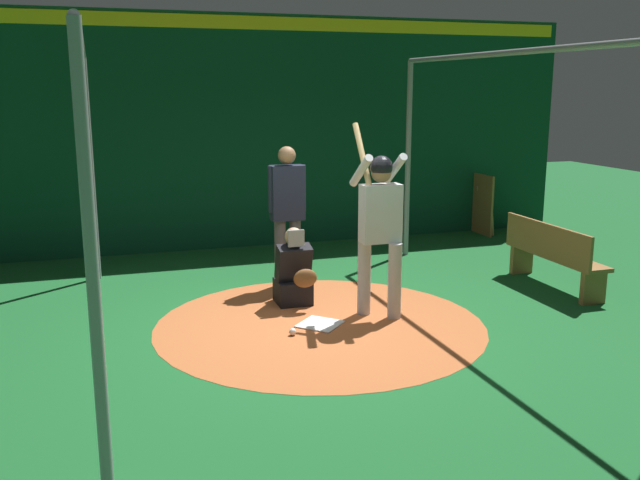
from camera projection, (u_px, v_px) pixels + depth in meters
ground_plane at (320, 325)px, 7.59m from camera, size 27.38×27.38×0.00m
dirt_circle at (320, 325)px, 7.59m from camera, size 3.59×3.59×0.01m
home_plate at (320, 324)px, 7.59m from camera, size 0.59×0.59×0.01m
batter at (380, 220)px, 7.66m from camera, size 0.68×0.49×2.15m
catcher at (294, 275)px, 8.24m from camera, size 0.58×0.40×0.94m
umpire at (287, 208)px, 8.87m from camera, size 0.23×0.49×1.81m
back_wall at (240, 132)px, 11.03m from camera, size 0.22×11.38×3.65m
cage_frame at (320, 134)px, 7.15m from camera, size 5.53×4.64×2.95m
bat_rack at (479, 205)px, 12.36m from camera, size 0.94×0.19×1.05m
bench at (552, 254)px, 8.91m from camera, size 1.72×0.36×0.85m
baseball_0 at (293, 332)px, 7.25m from camera, size 0.07×0.07×0.07m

